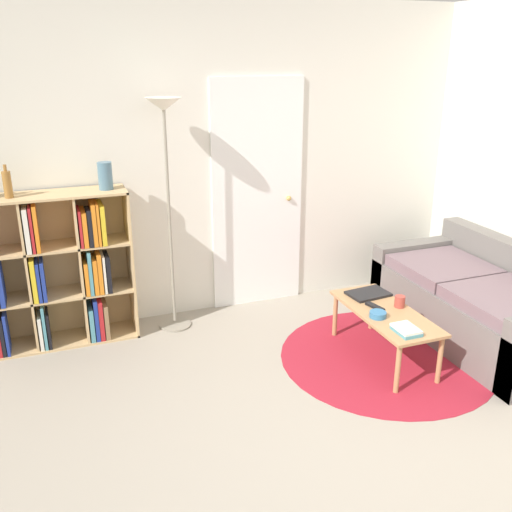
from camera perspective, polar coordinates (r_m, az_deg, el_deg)
name	(u,v)px	position (r m, az deg, el deg)	size (l,w,h in m)	color
ground_plane	(357,473)	(3.41, 10.08, -20.61)	(14.00, 14.00, 0.00)	gray
wall_back	(224,165)	(4.87, -3.19, 9.12)	(7.35, 0.11, 2.60)	silver
rug	(386,357)	(4.50, 12.87, -9.82)	(1.60, 1.60, 0.01)	maroon
bookshelf	(51,273)	(4.65, -19.85, -1.64)	(1.17, 0.34, 1.20)	tan
floor_lamp	(165,144)	(4.44, -9.04, 10.97)	(0.27, 0.27, 1.87)	gray
couch	(483,304)	(4.95, 21.79, -4.49)	(0.90, 1.75, 0.73)	#66605B
coffee_table	(385,317)	(4.34, 12.78, -5.92)	(0.42, 0.97, 0.39)	#AD7F51
laptop	(368,294)	(4.57, 11.16, -3.72)	(0.33, 0.25, 0.02)	black
bowl	(378,315)	(4.21, 12.09, -5.74)	(0.12, 0.12, 0.04)	teal
book_stack_on_table	(406,330)	(4.04, 14.79, -7.16)	(0.14, 0.19, 0.04)	teal
cup	(400,302)	(4.40, 14.18, -4.44)	(0.08, 0.08, 0.09)	#A33D33
remote	(375,307)	(4.36, 11.80, -4.98)	(0.08, 0.17, 0.02)	black
bottle_right	(7,184)	(4.43, -23.61, 6.61)	(0.06, 0.06, 0.24)	olive
vase_on_shelf	(105,176)	(4.47, -14.85, 7.76)	(0.11, 0.11, 0.21)	slate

